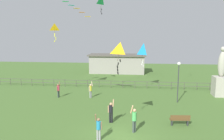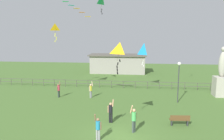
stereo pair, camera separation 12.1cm
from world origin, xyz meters
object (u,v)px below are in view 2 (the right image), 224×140
(park_bench, at_px, (180,120))
(kite_3, at_px, (144,50))
(statue_monument, at_px, (221,80))
(person_2, at_px, (111,111))
(kite_8, at_px, (120,50))
(kite_6, at_px, (55,28))
(person_1, at_px, (91,90))
(lamppost, at_px, (179,73))
(person_0, at_px, (59,89))
(kite_1, at_px, (102,0))
(person_4, at_px, (134,119))
(person_3, at_px, (98,127))

(park_bench, distance_m, kite_3, 12.03)
(statue_monument, height_order, kite_3, kite_3)
(person_2, distance_m, kite_8, 5.03)
(person_2, xyz_separation_m, kite_6, (-8.00, 9.65, 6.80))
(statue_monument, xyz_separation_m, kite_3, (-8.70, 1.76, 3.25))
(statue_monument, height_order, person_1, statue_monument)
(lamppost, relative_size, person_2, 2.18)
(person_0, bearing_deg, kite_8, -45.10)
(kite_1, relative_size, kite_3, 0.76)
(kite_3, bearing_deg, person_4, -94.50)
(statue_monument, distance_m, kite_8, 15.26)
(kite_1, bearing_deg, statue_monument, 3.91)
(person_1, relative_size, kite_1, 0.83)
(statue_monument, relative_size, person_0, 3.10)
(person_1, bearing_deg, person_4, -59.36)
(kite_8, bearing_deg, person_1, 116.36)
(lamppost, distance_m, kite_1, 11.37)
(lamppost, height_order, person_2, lamppost)
(person_1, distance_m, kite_3, 8.33)
(person_1, height_order, kite_6, kite_6)
(kite_8, bearing_deg, kite_6, 129.49)
(person_0, distance_m, kite_8, 11.62)
(park_bench, bearing_deg, person_2, -179.47)
(kite_3, bearing_deg, park_bench, -76.94)
(kite_3, bearing_deg, person_2, -104.59)
(park_bench, relative_size, kite_6, 0.67)
(kite_6, relative_size, kite_8, 1.01)
(kite_3, distance_m, kite_6, 11.20)
(person_4, distance_m, kite_1, 14.25)
(park_bench, relative_size, person_2, 0.79)
(lamppost, relative_size, person_1, 2.31)
(lamppost, height_order, person_0, lamppost)
(lamppost, height_order, person_3, lamppost)
(person_0, height_order, person_2, person_2)
(statue_monument, bearing_deg, kite_3, 168.60)
(person_3, height_order, kite_3, kite_3)
(statue_monument, height_order, person_0, statue_monument)
(person_4, height_order, kite_6, kite_6)
(park_bench, distance_m, person_3, 6.58)
(park_bench, relative_size, kite_8, 0.68)
(person_2, bearing_deg, kite_6, 129.66)
(person_1, bearing_deg, kite_1, 51.95)
(park_bench, distance_m, person_2, 5.35)
(person_2, bearing_deg, person_0, 135.86)
(person_3, relative_size, person_4, 0.88)
(kite_6, bearing_deg, lamppost, -14.29)
(person_4, height_order, kite_1, kite_1)
(person_4, bearing_deg, kite_6, 131.33)
(kite_1, bearing_deg, park_bench, -48.35)
(park_bench, height_order, kite_3, kite_3)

